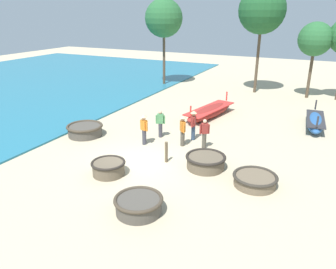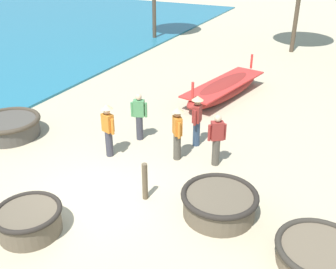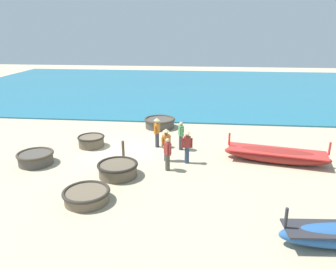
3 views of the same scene
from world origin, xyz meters
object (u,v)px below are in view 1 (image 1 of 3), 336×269
at_px(fisherman_hauling, 204,133).
at_px(tree_leftmost, 164,18).
at_px(coracle_nearest, 206,161).
at_px(fisherman_crouching, 160,123).
at_px(fisherman_standing_right, 183,129).
at_px(fisherman_standing_left, 144,127).
at_px(fisherman_by_coracle, 193,123).
at_px(coracle_front_left, 108,167).
at_px(coracle_upturned, 139,204).
at_px(long_boat_green_hull, 315,122).
at_px(mooring_post_mid_beach, 166,152).
at_px(coracle_far_right, 255,180).
at_px(long_boat_blue_hull, 210,112).
at_px(coracle_center, 85,130).
at_px(tree_center, 262,10).
at_px(tree_left_mid, 315,40).

xyz_separation_m(fisherman_hauling, tree_leftmost, (-8.83, 13.06, 5.20)).
bearing_deg(coracle_nearest, fisherman_crouching, 144.42).
relative_size(fisherman_standing_right, fisherman_standing_left, 1.00).
xyz_separation_m(fisherman_by_coracle, fisherman_crouching, (-1.81, -0.41, -0.12)).
bearing_deg(coracle_front_left, coracle_upturned, -35.77).
xyz_separation_m(coracle_nearest, fisherman_standing_right, (-1.99, 1.95, 0.62)).
bearing_deg(fisherman_standing_left, long_boat_green_hull, 40.58).
bearing_deg(long_boat_green_hull, fisherman_hauling, -129.82).
relative_size(coracle_front_left, mooring_post_mid_beach, 1.48).
height_order(long_boat_green_hull, fisherman_by_coracle, fisherman_by_coracle).
bearing_deg(coracle_far_right, long_boat_blue_hull, 120.47).
bearing_deg(coracle_center, coracle_far_right, -8.87).
height_order(coracle_front_left, mooring_post_mid_beach, mooring_post_mid_beach).
height_order(long_boat_green_hull, fisherman_crouching, fisherman_crouching).
xyz_separation_m(coracle_upturned, tree_leftmost, (-8.75, 19.53, 5.72)).
xyz_separation_m(coracle_far_right, fisherman_standing_right, (-4.34, 2.59, 0.69)).
xyz_separation_m(long_boat_blue_hull, tree_leftmost, (-7.33, 7.84, 5.67)).
bearing_deg(tree_center, coracle_nearest, -85.80).
relative_size(coracle_far_right, mooring_post_mid_beach, 1.80).
relative_size(coracle_far_right, fisherman_standing_left, 1.09).
distance_m(coracle_nearest, fisherman_crouching, 4.47).
distance_m(coracle_front_left, coracle_far_right, 6.19).
relative_size(coracle_front_left, tree_left_mid, 0.25).
height_order(coracle_nearest, long_boat_green_hull, long_boat_green_hull).
bearing_deg(coracle_far_right, coracle_center, 171.13).
bearing_deg(fisherman_standing_right, fisherman_hauling, 9.52).
bearing_deg(fisherman_hauling, long_boat_green_hull, 50.18).
relative_size(coracle_nearest, tree_center, 0.21).
bearing_deg(tree_center, long_boat_green_hull, -55.76).
bearing_deg(coracle_far_right, coracle_upturned, -131.60).
xyz_separation_m(coracle_upturned, long_boat_blue_hull, (-1.43, 11.69, 0.05)).
distance_m(coracle_center, fisherman_crouching, 4.34).
xyz_separation_m(long_boat_blue_hull, fisherman_by_coracle, (0.56, -4.37, 0.59)).
xyz_separation_m(coracle_center, mooring_post_mid_beach, (5.71, -1.11, 0.15)).
bearing_deg(long_boat_green_hull, coracle_upturned, -112.11).
bearing_deg(coracle_nearest, mooring_post_mid_beach, -174.12).
distance_m(fisherman_by_coracle, fisherman_standing_left, 2.73).
relative_size(coracle_far_right, fisherman_standing_right, 1.09).
relative_size(mooring_post_mid_beach, tree_leftmost, 0.13).
distance_m(coracle_upturned, fisherman_by_coracle, 7.40).
xyz_separation_m(coracle_nearest, tree_leftmost, (-9.69, 15.21, 5.70)).
bearing_deg(fisherman_crouching, coracle_front_left, -89.63).
bearing_deg(coracle_far_right, tree_left_mid, 87.41).
distance_m(coracle_upturned, long_boat_blue_hull, 11.78).
height_order(long_boat_blue_hull, fisherman_hauling, fisherman_hauling).
bearing_deg(fisherman_standing_right, coracle_upturned, -80.46).
bearing_deg(coracle_nearest, fisherman_standing_right, 135.51).
distance_m(coracle_front_left, tree_left_mid, 19.90).
bearing_deg(coracle_upturned, coracle_center, 141.76).
distance_m(fisherman_by_coracle, tree_center, 14.11).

